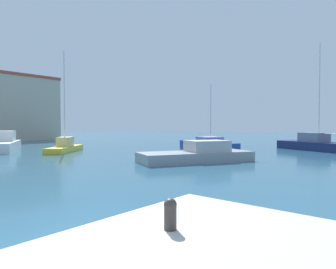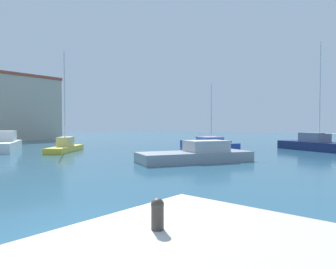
{
  "view_description": "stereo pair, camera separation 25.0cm",
  "coord_description": "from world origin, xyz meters",
  "px_view_note": "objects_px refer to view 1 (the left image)",
  "views": [
    {
      "loc": [
        -4.02,
        -5.14,
        2.64
      ],
      "look_at": [
        19.54,
        14.76,
        1.71
      ],
      "focal_mm": 32.17,
      "sensor_mm": 36.0,
      "label": 1
    },
    {
      "loc": [
        -3.86,
        -5.33,
        2.64
      ],
      "look_at": [
        19.54,
        14.76,
        1.71
      ],
      "focal_mm": 32.17,
      "sensor_mm": 36.0,
      "label": 2
    }
  ],
  "objects_px": {
    "sailboat_navy_behind_lamppost": "(318,144)",
    "motorboat_blue_outer_mooring": "(207,145)",
    "sailboat_yellow_center_channel": "(65,146)",
    "motorboat_grey_far_right": "(198,154)",
    "motorboat_white_far_left": "(1,144)",
    "sailboat_red_mid_harbor": "(211,142)",
    "mooring_bollard": "(170,213)"
  },
  "relations": [
    {
      "from": "sailboat_navy_behind_lamppost",
      "to": "motorboat_blue_outer_mooring",
      "type": "bearing_deg",
      "value": 129.59
    },
    {
      "from": "sailboat_yellow_center_channel",
      "to": "motorboat_grey_far_right",
      "type": "height_order",
      "value": "sailboat_yellow_center_channel"
    },
    {
      "from": "motorboat_grey_far_right",
      "to": "motorboat_white_far_left",
      "type": "height_order",
      "value": "motorboat_white_far_left"
    },
    {
      "from": "sailboat_navy_behind_lamppost",
      "to": "sailboat_red_mid_harbor",
      "type": "height_order",
      "value": "sailboat_navy_behind_lamppost"
    },
    {
      "from": "motorboat_blue_outer_mooring",
      "to": "sailboat_yellow_center_channel",
      "type": "bearing_deg",
      "value": 136.84
    },
    {
      "from": "sailboat_red_mid_harbor",
      "to": "motorboat_white_far_left",
      "type": "distance_m",
      "value": 24.18
    },
    {
      "from": "motorboat_grey_far_right",
      "to": "motorboat_blue_outer_mooring",
      "type": "distance_m",
      "value": 10.02
    },
    {
      "from": "mooring_bollard",
      "to": "motorboat_grey_far_right",
      "type": "bearing_deg",
      "value": 32.91
    },
    {
      "from": "sailboat_yellow_center_channel",
      "to": "motorboat_blue_outer_mooring",
      "type": "xyz_separation_m",
      "value": [
        10.64,
        -9.98,
        0.0
      ]
    },
    {
      "from": "mooring_bollard",
      "to": "sailboat_red_mid_harbor",
      "type": "height_order",
      "value": "sailboat_red_mid_harbor"
    },
    {
      "from": "sailboat_red_mid_harbor",
      "to": "motorboat_blue_outer_mooring",
      "type": "xyz_separation_m",
      "value": [
        -6.49,
        -3.68,
        0.04
      ]
    },
    {
      "from": "sailboat_navy_behind_lamppost",
      "to": "motorboat_grey_far_right",
      "type": "bearing_deg",
      "value": 165.76
    },
    {
      "from": "motorboat_white_far_left",
      "to": "mooring_bollard",
      "type": "bearing_deg",
      "value": -106.31
    },
    {
      "from": "mooring_bollard",
      "to": "motorboat_blue_outer_mooring",
      "type": "distance_m",
      "value": 27.16
    },
    {
      "from": "motorboat_white_far_left",
      "to": "sailboat_navy_behind_lamppost",
      "type": "bearing_deg",
      "value": -48.77
    },
    {
      "from": "mooring_bollard",
      "to": "motorboat_white_far_left",
      "type": "height_order",
      "value": "motorboat_white_far_left"
    },
    {
      "from": "motorboat_grey_far_right",
      "to": "motorboat_white_far_left",
      "type": "distance_m",
      "value": 21.48
    },
    {
      "from": "sailboat_red_mid_harbor",
      "to": "motorboat_blue_outer_mooring",
      "type": "distance_m",
      "value": 7.46
    },
    {
      "from": "sailboat_red_mid_harbor",
      "to": "motorboat_blue_outer_mooring",
      "type": "bearing_deg",
      "value": -150.47
    },
    {
      "from": "sailboat_yellow_center_channel",
      "to": "motorboat_white_far_left",
      "type": "relative_size",
      "value": 1.18
    },
    {
      "from": "sailboat_red_mid_harbor",
      "to": "motorboat_blue_outer_mooring",
      "type": "height_order",
      "value": "sailboat_red_mid_harbor"
    },
    {
      "from": "sailboat_navy_behind_lamppost",
      "to": "sailboat_yellow_center_channel",
      "type": "xyz_separation_m",
      "value": [
        -18.04,
        18.93,
        -0.1
      ]
    },
    {
      "from": "motorboat_white_far_left",
      "to": "sailboat_yellow_center_channel",
      "type": "bearing_deg",
      "value": -57.78
    },
    {
      "from": "sailboat_red_mid_harbor",
      "to": "motorboat_grey_far_right",
      "type": "bearing_deg",
      "value": -150.83
    },
    {
      "from": "sailboat_yellow_center_channel",
      "to": "motorboat_blue_outer_mooring",
      "type": "height_order",
      "value": "sailboat_yellow_center_channel"
    },
    {
      "from": "sailboat_yellow_center_channel",
      "to": "motorboat_white_far_left",
      "type": "bearing_deg",
      "value": 122.22
    },
    {
      "from": "motorboat_grey_far_right",
      "to": "motorboat_white_far_left",
      "type": "relative_size",
      "value": 1.03
    },
    {
      "from": "mooring_bollard",
      "to": "sailboat_yellow_center_channel",
      "type": "bearing_deg",
      "value": 62.58
    },
    {
      "from": "motorboat_grey_far_right",
      "to": "mooring_bollard",
      "type": "bearing_deg",
      "value": -147.09
    },
    {
      "from": "sailboat_yellow_center_channel",
      "to": "sailboat_navy_behind_lamppost",
      "type": "bearing_deg",
      "value": -46.37
    },
    {
      "from": "sailboat_yellow_center_channel",
      "to": "motorboat_white_far_left",
      "type": "distance_m",
      "value": 6.99
    },
    {
      "from": "mooring_bollard",
      "to": "sailboat_yellow_center_channel",
      "type": "relative_size",
      "value": 0.05
    }
  ]
}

